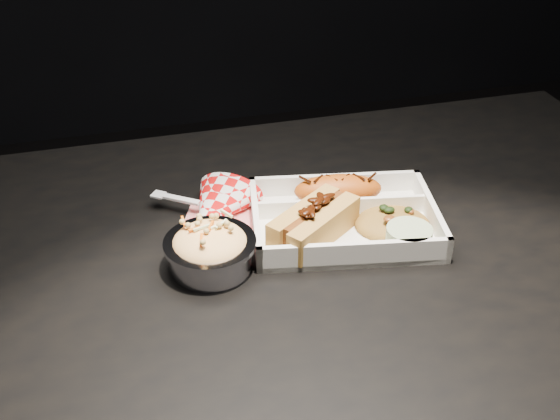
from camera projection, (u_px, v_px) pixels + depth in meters
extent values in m
cube|color=black|center=(314.00, 265.00, 0.93)|extent=(1.20, 0.80, 0.03)
cylinder|color=black|center=(501.00, 268.00, 1.53)|extent=(0.05, 0.05, 0.72)
cube|color=white|center=(344.00, 227.00, 0.97)|extent=(0.28, 0.22, 0.01)
cube|color=white|center=(335.00, 186.00, 1.03)|extent=(0.25, 0.05, 0.04)
cube|color=white|center=(355.00, 255.00, 0.89)|extent=(0.25, 0.05, 0.04)
cube|color=white|center=(256.00, 222.00, 0.95)|extent=(0.04, 0.18, 0.04)
cube|color=white|center=(431.00, 214.00, 0.97)|extent=(0.04, 0.18, 0.04)
cube|color=white|center=(341.00, 209.00, 0.98)|extent=(0.23, 0.05, 0.03)
ellipsoid|color=#BA5112|center=(338.00, 190.00, 1.00)|extent=(0.13, 0.07, 0.04)
cube|color=#BF8C41|center=(324.00, 228.00, 0.92)|extent=(0.12, 0.10, 0.04)
cube|color=#BF8C41|center=(304.00, 219.00, 0.94)|extent=(0.12, 0.10, 0.04)
cylinder|color=brown|center=(314.00, 218.00, 0.92)|extent=(0.11, 0.09, 0.03)
ellipsoid|color=olive|center=(393.00, 217.00, 0.95)|extent=(0.12, 0.10, 0.03)
cylinder|color=#AABD8F|center=(409.00, 238.00, 0.91)|extent=(0.06, 0.06, 0.03)
cylinder|color=silver|center=(211.00, 255.00, 0.88)|extent=(0.10, 0.10, 0.04)
cylinder|color=silver|center=(210.00, 243.00, 0.87)|extent=(0.12, 0.12, 0.01)
ellipsoid|color=#F0E9A9|center=(210.00, 243.00, 0.87)|extent=(0.09, 0.09, 0.04)
cube|color=red|center=(224.00, 221.00, 0.98)|extent=(0.14, 0.12, 0.00)
cone|color=red|center=(215.00, 209.00, 0.98)|extent=(0.15, 0.15, 0.10)
cube|color=white|center=(180.00, 199.00, 1.00)|extent=(0.05, 0.04, 0.00)
cube|color=white|center=(158.00, 195.00, 1.01)|extent=(0.03, 0.03, 0.00)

